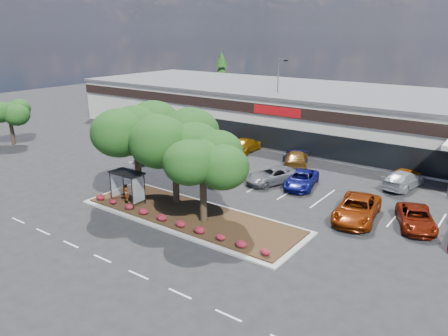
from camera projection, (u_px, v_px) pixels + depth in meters
The scene contains 26 objects.
ground at pixel (175, 245), 28.78m from camera, with size 160.00×160.00×0.00m, color black.
retail_store at pixel (359, 118), 53.91m from camera, with size 80.40×25.20×6.25m.
landscape_island at pixel (191, 216), 32.94m from camera, with size 18.00×6.00×0.26m.
lane_markings at pixel (257, 197), 36.88m from camera, with size 33.12×20.06×0.01m.
shrub_row at pixel (172, 221), 31.21m from camera, with size 17.00×0.80×0.50m, color maroon, non-canonical shape.
bus_shelter at pixel (128, 178), 34.55m from camera, with size 2.75×1.55×2.59m.
island_tree_west at pixel (137, 150), 35.45m from camera, with size 7.20×7.20×7.89m, color #183A0E, non-canonical shape.
island_tree_mid at pixel (175, 159), 34.12m from camera, with size 6.60×6.60×7.32m, color #183A0E, non-canonical shape.
island_tree_east at pixel (203, 178), 30.84m from camera, with size 5.80×5.80×6.50m, color #183A0E, non-canonical shape.
tree_west_far at pixel (11, 122), 53.15m from camera, with size 4.80×4.80×5.61m, color #183A0E, non-canonical shape.
conifer_north_west at pixel (222, 79), 79.52m from camera, with size 4.40×4.40×10.00m, color #183A0E.
person_waiting at pixel (126, 194), 34.68m from camera, with size 0.60×0.39×1.64m, color #594C47.
light_pole at pixel (278, 106), 53.55m from camera, with size 1.43×0.50×10.28m.
car_0 at pixel (153, 154), 46.88m from camera, with size 1.84×4.56×1.55m, color silver.
car_1 at pixel (196, 161), 44.18m from camera, with size 1.79×5.15×1.70m, color slate.
car_2 at pixel (225, 175), 40.50m from camera, with size 1.91×4.70×1.36m, color #BABABA.
car_3 at pixel (272, 175), 40.12m from camera, with size 2.43×5.28×1.47m, color slate.
car_4 at pixel (301, 179), 39.14m from camera, with size 2.36×5.13×1.43m, color navy.
car_5 at pixel (357, 209), 32.40m from camera, with size 2.79×6.06×1.68m, color maroon.
car_6 at pixel (416, 218), 31.17m from camera, with size 2.32×5.03×1.40m, color #621506.
car_9 at pixel (207, 145), 50.91m from camera, with size 1.88×4.62×1.34m, color #871F00.
car_10 at pixel (246, 145), 50.58m from camera, with size 2.28×5.61×1.63m, color #784B07.
car_11 at pixel (297, 156), 46.27m from camera, with size 2.38×5.16×1.43m, color #191552.
car_12 at pixel (296, 159), 44.92m from camera, with size 2.33×5.74×1.67m, color brown.
car_14 at pixel (403, 179), 38.97m from camera, with size 2.14×5.25×1.52m, color #9FA5AA.
car_15 at pixel (405, 176), 39.92m from camera, with size 1.81×4.49×1.53m, color #7F3905.
Camera 1 is at (17.86, -19.01, 13.56)m, focal length 35.00 mm.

